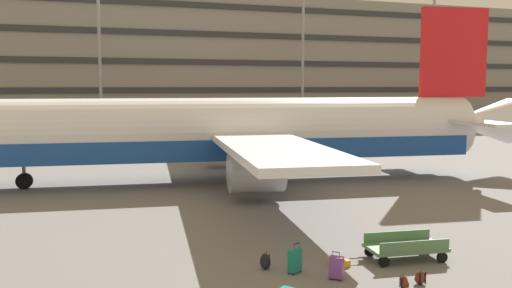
# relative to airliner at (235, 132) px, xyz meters

# --- Properties ---
(ground_plane) EXTENTS (600.00, 600.00, 0.00)m
(ground_plane) POSITION_rel_airliner_xyz_m (-4.28, 0.28, -3.01)
(ground_plane) COLOR slate
(terminal_structure) EXTENTS (153.85, 20.82, 17.53)m
(terminal_structure) POSITION_rel_airliner_xyz_m (-4.28, 46.47, 5.76)
(terminal_structure) COLOR gray
(terminal_structure) RESTS_ON ground_plane
(airliner) EXTENTS (37.11, 30.01, 10.83)m
(airliner) POSITION_rel_airliner_xyz_m (0.00, 0.00, 0.00)
(airliner) COLOR silver
(airliner) RESTS_ON ground_plane
(light_mast_center_left) EXTENTS (1.80, 0.50, 18.86)m
(light_mast_center_left) POSITION_rel_airliner_xyz_m (-5.84, 31.87, 8.06)
(light_mast_center_left) COLOR gray
(light_mast_center_left) RESTS_ON ground_plane
(light_mast_center_right) EXTENTS (1.80, 0.50, 19.69)m
(light_mast_center_right) POSITION_rel_airliner_xyz_m (18.76, 31.87, 8.50)
(light_mast_center_right) COLOR gray
(light_mast_center_right) RESTS_ON ground_plane
(light_mast_right) EXTENTS (1.80, 0.50, 21.30)m
(light_mast_right) POSITION_rel_airliner_xyz_m (38.26, 31.87, 9.33)
(light_mast_right) COLOR gray
(light_mast_right) RESTS_ON ground_plane
(suitcase_small) EXTENTS (0.59, 0.74, 0.21)m
(suitcase_small) POSITION_rel_airliner_xyz_m (-1.39, -16.05, -2.90)
(suitcase_small) COLOR orange
(suitcase_small) RESTS_ON ground_plane
(suitcase_red) EXTENTS (0.48, 0.47, 0.88)m
(suitcase_red) POSITION_rel_airliner_xyz_m (-2.08, -17.16, -2.63)
(suitcase_red) COLOR #72388C
(suitcase_red) RESTS_ON ground_plane
(suitcase_teal) EXTENTS (0.52, 0.43, 0.97)m
(suitcase_teal) POSITION_rel_airliner_xyz_m (-3.04, -16.23, -2.60)
(suitcase_teal) COLOR #147266
(suitcase_teal) RESTS_ON ground_plane
(backpack_black) EXTENTS (0.42, 0.40, 0.56)m
(backpack_black) POSITION_rel_airliner_xyz_m (-3.81, -15.62, -2.76)
(backpack_black) COLOR black
(backpack_black) RESTS_ON ground_plane
(backpack_laid_flat) EXTENTS (0.33, 0.37, 0.47)m
(backpack_laid_flat) POSITION_rel_airliner_xyz_m (-0.62, -18.55, -2.80)
(backpack_laid_flat) COLOR #592619
(backpack_laid_flat) RESTS_ON ground_plane
(backpack_scuffed) EXTENTS (0.41, 0.30, 0.47)m
(backpack_scuffed) POSITION_rel_airliner_xyz_m (0.06, -18.36, -2.80)
(backpack_scuffed) COLOR #592619
(backpack_scuffed) RESTS_ON ground_plane
(baggage_cart) EXTENTS (3.36, 1.60, 0.82)m
(baggage_cart) POSITION_rel_airliner_xyz_m (0.99, -16.26, -2.58)
(baggage_cart) COLOR #4C724C
(baggage_cart) RESTS_ON ground_plane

